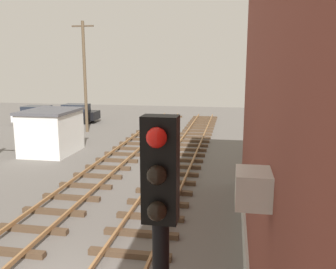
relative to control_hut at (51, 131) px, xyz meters
The scene contains 4 objects.
control_hut is the anchor object (origin of this frame).
parked_car_black 12.35m from the control_hut, 107.09° to the left, with size 4.20×2.04×1.76m.
parked_car_white 11.71m from the control_hut, 123.92° to the left, with size 4.20×2.04×1.76m.
utility_pole_far 8.04m from the control_hut, 95.44° to the left, with size 1.80×0.24×8.88m.
Camera 1 is at (3.82, -7.43, 5.59)m, focal length 38.98 mm.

